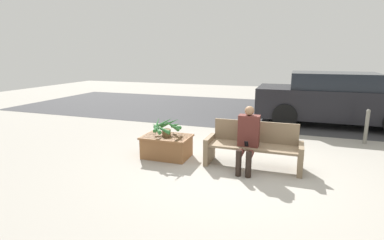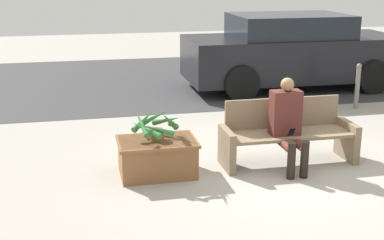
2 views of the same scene
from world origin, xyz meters
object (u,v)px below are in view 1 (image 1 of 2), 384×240
bench (253,146)px  bollard_post (367,126)px  parked_car (335,99)px  potted_plant (166,127)px  person_seated (248,137)px  planter_box (167,146)px

bench → bollard_post: size_ratio=2.14×
bollard_post → parked_car: bearing=105.2°
potted_plant → parked_car: bearing=50.4°
person_seated → parked_car: bearing=66.9°
bollard_post → person_seated: bearing=-133.3°
planter_box → potted_plant: bearing=-140.9°
planter_box → bench: bearing=2.6°
person_seated → potted_plant: (-1.68, 0.12, 0.03)m
bench → person_seated: 0.32m
potted_plant → parked_car: size_ratio=0.15×
parked_car → potted_plant: bearing=-129.6°
planter_box → parked_car: 5.65m
bench → person_seated: person_seated is taller
parked_car → bollard_post: size_ratio=5.44×
bollard_post → planter_box: bearing=-149.2°
planter_box → potted_plant: (-0.00, -0.00, 0.41)m
potted_plant → parked_car: parked_car is taller
bench → potted_plant: bearing=-177.3°
person_seated → potted_plant: size_ratio=1.76×
bench → planter_box: 1.77m
person_seated → planter_box: size_ratio=1.20×
potted_plant → bollard_post: potted_plant is taller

